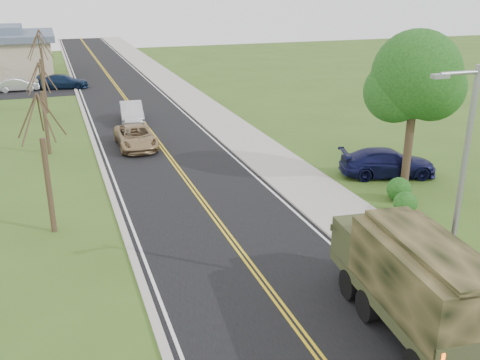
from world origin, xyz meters
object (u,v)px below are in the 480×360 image
suv_champagne (136,137)px  pickup_navy (388,163)px  sedan_silver (132,112)px  utility_box_far (440,268)px  military_truck (413,276)px

suv_champagne → pickup_navy: bearing=-39.8°
suv_champagne → sedan_silver: bearing=83.4°
sedan_silver → pickup_navy: 20.71m
utility_box_far → pickup_navy: bearing=87.3°
suv_champagne → pickup_navy: (12.36, -10.23, 0.06)m
sedan_silver → military_truck: bearing=-77.4°
pickup_navy → utility_box_far: 11.16m
sedan_silver → utility_box_far: sedan_silver is taller
suv_champagne → sedan_silver: (0.79, 6.95, 0.07)m
military_truck → sedan_silver: military_truck is taller
pickup_navy → utility_box_far: pickup_navy is taller
sedan_silver → utility_box_far: bearing=-70.8°
pickup_navy → utility_box_far: (-4.59, -10.17, -0.35)m
suv_champagne → sedan_silver: size_ratio=1.09×
suv_champagne → pickup_navy: size_ratio=0.96×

